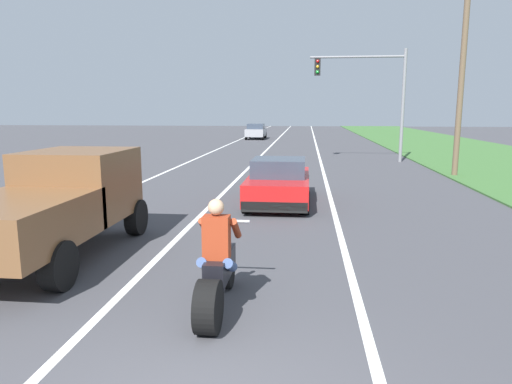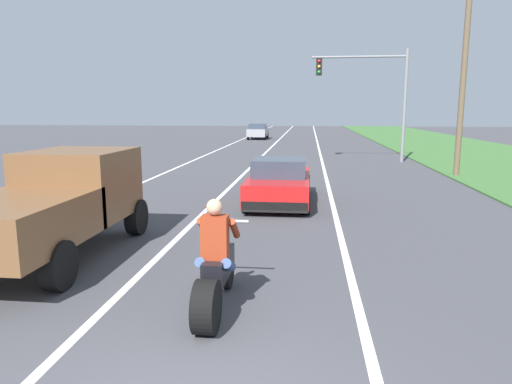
% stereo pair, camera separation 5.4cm
% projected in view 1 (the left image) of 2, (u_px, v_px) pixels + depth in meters
% --- Properties ---
extents(lane_stripe_left_solid, '(0.14, 120.00, 0.01)m').
position_uv_depth(lane_stripe_left_solid, '(183.00, 164.00, 24.19)').
color(lane_stripe_left_solid, white).
rests_on(lane_stripe_left_solid, ground).
extents(lane_stripe_right_solid, '(0.14, 120.00, 0.01)m').
position_uv_depth(lane_stripe_right_solid, '(322.00, 166.00, 23.42)').
color(lane_stripe_right_solid, white).
rests_on(lane_stripe_right_solid, ground).
extents(lane_stripe_centre_dashed, '(0.14, 120.00, 0.01)m').
position_uv_depth(lane_stripe_centre_dashed, '(251.00, 165.00, 23.80)').
color(lane_stripe_centre_dashed, white).
rests_on(lane_stripe_centre_dashed, ground).
extents(motorcycle_with_rider, '(0.70, 2.21, 1.62)m').
position_uv_depth(motorcycle_with_rider, '(217.00, 272.00, 6.37)').
color(motorcycle_with_rider, black).
rests_on(motorcycle_with_rider, ground).
extents(sports_car_red, '(1.84, 4.30, 1.37)m').
position_uv_depth(sports_car_red, '(279.00, 182.00, 14.06)').
color(sports_car_red, red).
rests_on(sports_car_red, ground).
extents(pickup_truck_left_lane_brown, '(2.02, 4.80, 1.98)m').
position_uv_depth(pickup_truck_left_lane_brown, '(57.00, 200.00, 8.77)').
color(pickup_truck_left_lane_brown, brown).
rests_on(pickup_truck_left_lane_brown, ground).
extents(traffic_light_mast_near, '(5.09, 0.34, 6.00)m').
position_uv_depth(traffic_light_mast_near, '(373.00, 87.00, 24.80)').
color(traffic_light_mast_near, gray).
rests_on(traffic_light_mast_near, ground).
extents(utility_pole_roadside, '(0.24, 0.24, 7.70)m').
position_uv_depth(utility_pole_roadside, '(461.00, 84.00, 19.17)').
color(utility_pole_roadside, brown).
rests_on(utility_pole_roadside, ground).
extents(distant_car_far_ahead, '(1.80, 4.00, 1.50)m').
position_uv_depth(distant_car_far_ahead, '(256.00, 131.00, 45.34)').
color(distant_car_far_ahead, '#99999E').
rests_on(distant_car_far_ahead, ground).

